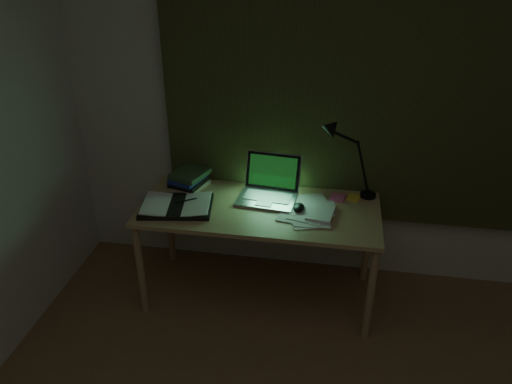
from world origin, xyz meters
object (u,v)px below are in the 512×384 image
book_stack (189,179)px  desk_lamp (373,157)px  laptop (267,183)px  loose_papers (313,211)px  desk (259,253)px  open_textbook (177,205)px

book_stack → desk_lamp: size_ratio=0.42×
laptop → book_stack: laptop is taller
book_stack → loose_papers: 0.82m
loose_papers → desk_lamp: (0.33, 0.25, 0.26)m
desk_lamp → loose_papers: bearing=-153.9°
desk → laptop: (0.03, 0.09, 0.45)m
desk → loose_papers: loose_papers is taller
desk → laptop: laptop is taller
open_textbook → book_stack: book_stack is taller
laptop → loose_papers: (0.29, -0.09, -0.12)m
loose_papers → desk_lamp: 0.48m
desk → book_stack: size_ratio=6.40×
open_textbook → laptop: bearing=9.9°
desk → open_textbook: size_ratio=3.43×
open_textbook → desk_lamp: size_ratio=0.78×
desk → laptop: 0.46m
book_stack → desk: bearing=-20.5°
desk_lamp → desk: bearing=-170.1°
loose_papers → desk_lamp: desk_lamp is taller
desk → open_textbook: (-0.48, -0.08, 0.34)m
book_stack → loose_papers: bearing=-12.7°
loose_papers → book_stack: bearing=167.3°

